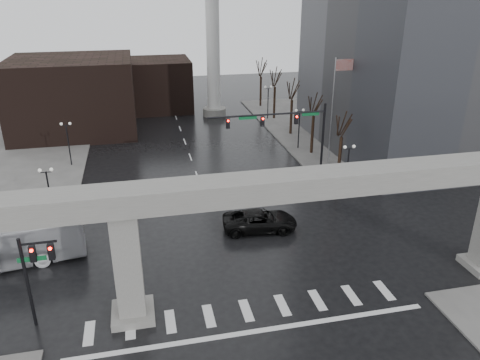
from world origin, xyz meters
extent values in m
plane|color=black|center=(0.00, 0.00, 0.00)|extent=(160.00, 160.00, 0.00)
cube|color=slate|center=(26.00, 36.00, 0.07)|extent=(28.00, 36.00, 0.15)
cube|color=gray|center=(0.00, 0.00, 8.00)|extent=(48.00, 2.20, 1.40)
cube|color=gray|center=(-7.00, 0.00, 3.65)|extent=(1.60, 1.60, 7.30)
cube|color=gray|center=(-7.00, 0.00, 0.25)|extent=(2.60, 2.60, 0.50)
cube|color=black|center=(-14.00, 42.00, 5.00)|extent=(16.00, 14.00, 10.00)
cube|color=black|center=(-2.00, 52.00, 4.00)|extent=(10.00, 10.00, 8.00)
cylinder|color=silver|center=(6.00, 46.00, 15.00)|extent=(2.00, 2.00, 30.00)
cylinder|color=gray|center=(6.00, 46.00, 0.60)|extent=(3.60, 3.60, 1.20)
cylinder|color=black|center=(12.80, 18.80, 4.00)|extent=(0.24, 0.24, 8.00)
cylinder|color=black|center=(6.80, 18.80, 7.20)|extent=(12.00, 0.18, 0.18)
cube|color=black|center=(9.80, 18.80, 6.55)|extent=(0.35, 0.30, 1.00)
cube|color=black|center=(6.30, 18.80, 6.55)|extent=(0.35, 0.30, 1.00)
cube|color=black|center=(2.80, 18.80, 6.55)|extent=(0.35, 0.30, 1.00)
sphere|color=#FF0C05|center=(9.80, 18.62, 6.85)|extent=(0.20, 0.20, 0.20)
cube|color=#0D5B2C|center=(11.30, 18.80, 7.00)|extent=(1.80, 0.05, 0.35)
cube|color=#0D5B2C|center=(4.80, 18.80, 7.00)|extent=(1.80, 0.05, 0.35)
cylinder|color=black|center=(-12.80, 0.50, 3.00)|extent=(0.20, 0.20, 6.00)
cylinder|color=black|center=(-11.80, 0.50, 5.60)|extent=(2.00, 0.14, 0.14)
cube|color=black|center=(-12.20, 0.50, 4.95)|extent=(0.35, 0.30, 1.00)
cube|color=black|center=(-11.20, 0.50, 4.95)|extent=(0.35, 0.30, 1.00)
cube|color=#0D5B2C|center=(-12.30, 0.50, 4.60)|extent=(1.60, 0.05, 0.30)
cylinder|color=silver|center=(15.00, 22.00, 6.00)|extent=(0.12, 0.12, 12.00)
cube|color=#B52613|center=(16.00, 22.00, 11.20)|extent=(2.00, 0.03, 1.20)
cylinder|color=black|center=(13.50, 14.00, 2.40)|extent=(0.14, 0.14, 4.80)
cube|color=black|center=(13.50, 14.00, 4.75)|extent=(0.90, 0.06, 0.06)
sphere|color=silver|center=(13.05, 14.00, 4.95)|extent=(0.32, 0.32, 0.32)
sphere|color=silver|center=(13.95, 14.00, 4.95)|extent=(0.32, 0.32, 0.32)
cylinder|color=black|center=(13.50, 28.00, 2.40)|extent=(0.14, 0.14, 4.80)
cube|color=black|center=(13.50, 28.00, 4.75)|extent=(0.90, 0.06, 0.06)
sphere|color=silver|center=(13.05, 28.00, 4.95)|extent=(0.32, 0.32, 0.32)
sphere|color=silver|center=(13.95, 28.00, 4.95)|extent=(0.32, 0.32, 0.32)
cylinder|color=black|center=(13.50, 42.00, 2.40)|extent=(0.14, 0.14, 4.80)
cube|color=black|center=(13.50, 42.00, 4.75)|extent=(0.90, 0.06, 0.06)
sphere|color=silver|center=(13.05, 42.00, 4.95)|extent=(0.32, 0.32, 0.32)
sphere|color=silver|center=(13.95, 42.00, 4.95)|extent=(0.32, 0.32, 0.32)
cylinder|color=black|center=(-13.50, 14.00, 2.40)|extent=(0.14, 0.14, 4.80)
cube|color=black|center=(-13.50, 14.00, 4.75)|extent=(0.90, 0.06, 0.06)
sphere|color=silver|center=(-13.95, 14.00, 4.95)|extent=(0.32, 0.32, 0.32)
sphere|color=silver|center=(-13.05, 14.00, 4.95)|extent=(0.32, 0.32, 0.32)
cylinder|color=black|center=(-13.50, 28.00, 2.40)|extent=(0.14, 0.14, 4.80)
cube|color=black|center=(-13.50, 28.00, 4.75)|extent=(0.90, 0.06, 0.06)
sphere|color=silver|center=(-13.95, 28.00, 4.95)|extent=(0.32, 0.32, 0.32)
sphere|color=silver|center=(-13.05, 28.00, 4.95)|extent=(0.32, 0.32, 0.32)
cylinder|color=black|center=(-13.50, 42.00, 2.40)|extent=(0.14, 0.14, 4.80)
cube|color=black|center=(-13.50, 42.00, 4.75)|extent=(0.90, 0.06, 0.06)
sphere|color=silver|center=(-13.95, 42.00, 4.95)|extent=(0.32, 0.32, 0.32)
sphere|color=silver|center=(-13.05, 42.00, 4.95)|extent=(0.32, 0.32, 0.32)
cylinder|color=black|center=(14.50, 18.00, 2.27)|extent=(0.34, 0.34, 4.55)
cylinder|color=black|center=(14.50, 18.00, 6.01)|extent=(0.12, 1.52, 2.98)
cylinder|color=black|center=(15.00, 18.25, 5.78)|extent=(0.83, 1.14, 2.51)
cylinder|color=black|center=(14.50, 26.00, 2.33)|extent=(0.34, 0.34, 4.66)
cylinder|color=black|center=(14.50, 26.00, 6.15)|extent=(0.12, 1.55, 3.05)
cylinder|color=black|center=(15.00, 26.25, 5.91)|extent=(0.85, 1.16, 2.57)
cylinder|color=black|center=(14.50, 34.00, 2.38)|extent=(0.34, 0.34, 4.76)
cylinder|color=black|center=(14.50, 34.00, 6.29)|extent=(0.12, 1.59, 3.11)
cylinder|color=black|center=(15.00, 34.25, 6.05)|extent=(0.86, 1.18, 2.62)
cylinder|color=black|center=(14.50, 42.00, 2.43)|extent=(0.34, 0.34, 4.87)
cylinder|color=black|center=(14.50, 42.00, 6.43)|extent=(0.12, 1.62, 3.18)
cylinder|color=black|center=(15.00, 42.25, 6.18)|extent=(0.88, 1.20, 2.68)
cylinder|color=black|center=(14.50, 50.00, 2.48)|extent=(0.34, 0.34, 4.97)
cylinder|color=black|center=(14.50, 50.00, 6.57)|extent=(0.12, 1.65, 3.25)
cylinder|color=black|center=(15.00, 50.25, 6.31)|extent=(0.89, 1.23, 2.74)
imported|color=black|center=(3.52, 8.99, 0.86)|extent=(6.47, 3.51, 1.72)
camera|label=1|loc=(-5.64, -24.42, 19.22)|focal=35.00mm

